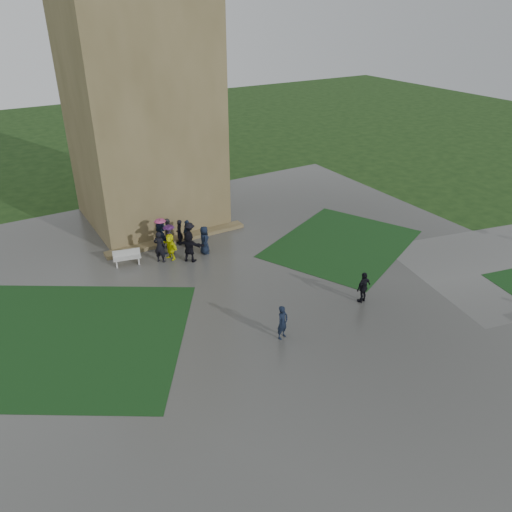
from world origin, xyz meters
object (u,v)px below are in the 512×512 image
bench (127,257)px  pedestrian_near (364,287)px  tower (138,80)px  pedestrian_mid (283,322)px

bench → pedestrian_near: bearing=-35.6°
pedestrian_near → bench: bearing=-58.0°
tower → pedestrian_near: size_ratio=11.01×
tower → pedestrian_mid: 17.97m
bench → tower: bearing=70.4°
pedestrian_near → pedestrian_mid: bearing=-5.3°
pedestrian_mid → pedestrian_near: (5.06, 0.42, 0.01)m
tower → pedestrian_mid: size_ratio=11.14×
tower → bench: (-3.64, -5.84, -8.53)m
bench → pedestrian_mid: bearing=-57.5°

